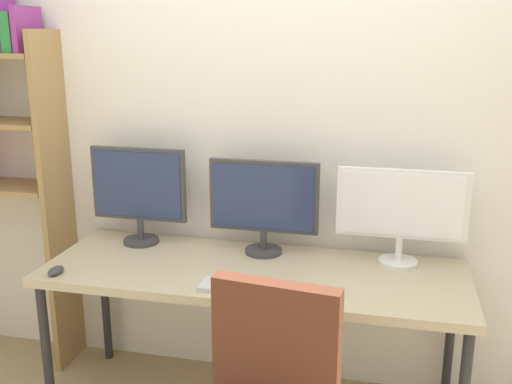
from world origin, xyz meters
The scene contains 7 objects.
wall_back centered at (0.00, 1.02, 1.30)m, with size 4.32×0.10×2.60m.
desk centered at (0.00, 0.60, 0.69)m, with size 1.92×0.68×0.74m.
monitor_left centered at (-0.64, 0.81, 1.02)m, with size 0.49×0.18×0.49m.
monitor_center centered at (0.00, 0.81, 1.00)m, with size 0.53×0.18×0.46m.
monitor_right centered at (0.64, 0.81, 1.00)m, with size 0.59×0.18×0.45m.
keyboard_main centered at (0.00, 0.37, 0.75)m, with size 0.35×0.13×0.02m, color silver.
computer_mouse centered at (-0.84, 0.35, 0.76)m, with size 0.06×0.10×0.03m, color #38383D.
Camera 1 is at (0.58, -1.85, 1.79)m, focal length 41.75 mm.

